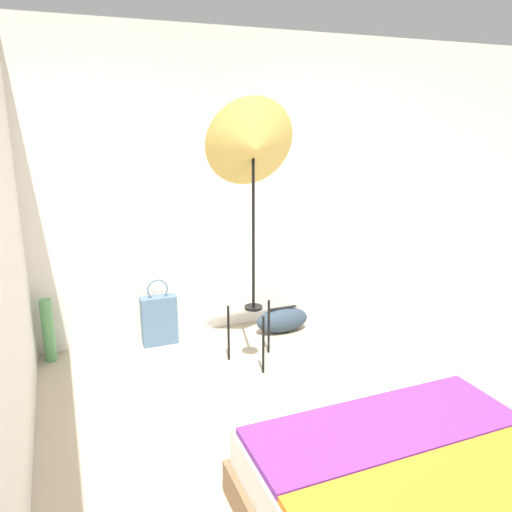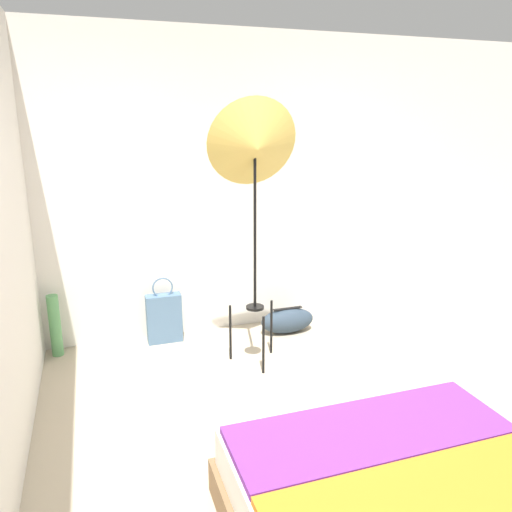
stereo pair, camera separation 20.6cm
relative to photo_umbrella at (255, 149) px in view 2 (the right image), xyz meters
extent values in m
plane|color=tan|center=(-0.04, -1.43, -1.66)|extent=(14.00, 14.00, 0.00)
cube|color=silver|center=(-0.04, 0.77, -0.36)|extent=(8.00, 0.05, 2.60)
cube|color=silver|center=(-1.63, -0.43, -0.36)|extent=(0.05, 8.00, 2.60)
cube|color=orange|center=(0.05, -2.11, -1.26)|extent=(1.37, 0.48, 0.04)
cube|color=#702D8E|center=(0.05, -1.62, -1.26)|extent=(1.37, 0.48, 0.04)
cylinder|color=black|center=(0.00, -0.20, -1.43)|extent=(0.02, 0.02, 0.46)
cylinder|color=black|center=(-0.17, 0.10, -1.43)|extent=(0.02, 0.02, 0.46)
cylinder|color=black|center=(0.17, 0.10, -1.43)|extent=(0.02, 0.02, 0.46)
cylinder|color=black|center=(0.00, 0.00, -1.20)|extent=(0.14, 0.14, 0.02)
cylinder|color=black|center=(0.00, 0.00, -0.59)|extent=(0.02, 0.02, 1.23)
cone|color=#D1B251|center=(0.00, 0.00, 0.03)|extent=(0.67, 0.36, 0.68)
cube|color=slate|center=(-0.63, 0.60, -1.45)|extent=(0.30, 0.11, 0.43)
torus|color=slate|center=(-0.63, 0.60, -1.17)|extent=(0.18, 0.01, 0.18)
ellipsoid|color=#2D3D4C|center=(0.46, 0.45, -1.55)|extent=(0.49, 0.22, 0.22)
cube|color=black|center=(0.46, 0.45, -1.43)|extent=(0.27, 0.04, 0.01)
cylinder|color=#56995B|center=(-1.50, 0.62, -1.40)|extent=(0.09, 0.09, 0.52)
camera|label=1|loc=(-1.33, -3.37, 0.20)|focal=35.00mm
camera|label=2|loc=(-1.14, -3.45, 0.20)|focal=35.00mm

